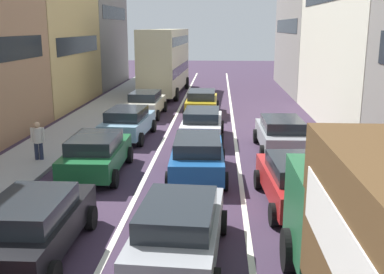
# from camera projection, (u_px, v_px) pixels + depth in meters

# --- Properties ---
(sidewalk_left) EXTENTS (2.60, 64.00, 0.14)m
(sidewalk_left) POSITION_uv_depth(u_px,v_px,m) (74.00, 128.00, 24.09)
(sidewalk_left) COLOR #A0A0A0
(sidewalk_left) RESTS_ON ground
(lane_stripe_left) EXTENTS (0.16, 60.00, 0.01)m
(lane_stripe_left) POSITION_uv_depth(u_px,v_px,m) (169.00, 130.00, 23.81)
(lane_stripe_left) COLOR silver
(lane_stripe_left) RESTS_ON ground
(lane_stripe_right) EXTENTS (0.16, 60.00, 0.01)m
(lane_stripe_right) POSITION_uv_depth(u_px,v_px,m) (234.00, 131.00, 23.61)
(lane_stripe_right) COLOR silver
(lane_stripe_right) RESTS_ON ground
(sedan_centre_lane_second) EXTENTS (2.26, 4.39, 1.49)m
(sedan_centre_lane_second) POSITION_uv_depth(u_px,v_px,m) (179.00, 229.00, 10.38)
(sedan_centre_lane_second) COLOR gray
(sedan_centre_lane_second) RESTS_ON ground
(wagon_left_lane_second) EXTENTS (2.09, 4.31, 1.49)m
(wagon_left_lane_second) POSITION_uv_depth(u_px,v_px,m) (33.00, 224.00, 10.61)
(wagon_left_lane_second) COLOR black
(wagon_left_lane_second) RESTS_ON ground
(hatchback_centre_lane_third) EXTENTS (2.17, 4.35, 1.49)m
(hatchback_centre_lane_third) POSITION_uv_depth(u_px,v_px,m) (198.00, 155.00, 16.28)
(hatchback_centre_lane_third) COLOR #194C8C
(hatchback_centre_lane_third) RESTS_ON ground
(sedan_left_lane_third) EXTENTS (2.14, 4.34, 1.49)m
(sedan_left_lane_third) POSITION_uv_depth(u_px,v_px,m) (96.00, 153.00, 16.54)
(sedan_left_lane_third) COLOR #19592D
(sedan_left_lane_third) RESTS_ON ground
(coupe_centre_lane_fourth) EXTENTS (2.10, 4.32, 1.49)m
(coupe_centre_lane_fourth) POSITION_uv_depth(u_px,v_px,m) (202.00, 124.00, 21.60)
(coupe_centre_lane_fourth) COLOR silver
(coupe_centre_lane_fourth) RESTS_ON ground
(sedan_left_lane_fourth) EXTENTS (2.26, 4.40, 1.49)m
(sedan_left_lane_fourth) POSITION_uv_depth(u_px,v_px,m) (128.00, 122.00, 21.88)
(sedan_left_lane_fourth) COLOR #759EB7
(sedan_left_lane_fourth) RESTS_ON ground
(sedan_centre_lane_fifth) EXTENTS (2.07, 4.31, 1.49)m
(sedan_centre_lane_fifth) POSITION_uv_depth(u_px,v_px,m) (202.00, 102.00, 27.91)
(sedan_centre_lane_fifth) COLOR #B29319
(sedan_centre_lane_fifth) RESTS_ON ground
(sedan_left_lane_fifth) EXTENTS (2.18, 4.36, 1.49)m
(sedan_left_lane_fifth) POSITION_uv_depth(u_px,v_px,m) (146.00, 103.00, 27.46)
(sedan_left_lane_fifth) COLOR beige
(sedan_left_lane_fifth) RESTS_ON ground
(sedan_right_lane_behind_truck) EXTENTS (2.29, 4.41, 1.49)m
(sedan_right_lane_behind_truck) POSITION_uv_depth(u_px,v_px,m) (297.00, 181.00, 13.62)
(sedan_right_lane_behind_truck) COLOR #A51E1E
(sedan_right_lane_behind_truck) RESTS_ON ground
(wagon_right_lane_far) EXTENTS (2.14, 4.34, 1.49)m
(wagon_right_lane_far) POSITION_uv_depth(u_px,v_px,m) (281.00, 134.00, 19.58)
(wagon_right_lane_far) COLOR gray
(wagon_right_lane_far) RESTS_ON ground
(bus_mid_queue_primary) EXTENTS (3.09, 10.59, 5.06)m
(bus_mid_queue_primary) POSITION_uv_depth(u_px,v_px,m) (165.00, 59.00, 35.52)
(bus_mid_queue_primary) COLOR #BFB793
(bus_mid_queue_primary) RESTS_ON ground
(pedestrian_near_kerb) EXTENTS (0.54, 0.34, 1.66)m
(pedestrian_near_kerb) POSITION_uv_depth(u_px,v_px,m) (38.00, 140.00, 17.93)
(pedestrian_near_kerb) COLOR #262D47
(pedestrian_near_kerb) RESTS_ON ground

